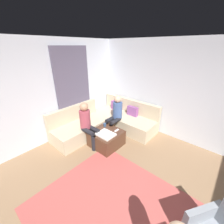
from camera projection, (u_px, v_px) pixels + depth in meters
wall_back at (195, 96)px, 3.64m from camera, size 6.00×0.12×2.70m
wall_left at (25, 99)px, 3.40m from camera, size 0.12×6.00×2.70m
curtain_panel at (74, 92)px, 4.27m from camera, size 0.06×1.10×2.50m
area_rug at (116, 211)px, 2.39m from camera, size 2.60×2.20×0.01m
sectional_couch at (107, 122)px, 4.61m from camera, size 2.10×2.55×0.87m
ottoman at (106, 138)px, 3.92m from camera, size 0.76×0.76×0.42m
folded_blanket at (106, 134)px, 3.68m from camera, size 0.44×0.36×0.04m
coffee_mug at (105, 125)px, 4.06m from camera, size 0.08×0.08×0.10m
game_remote at (117, 130)px, 3.87m from camera, size 0.05×0.15×0.02m
person_on_couch_back at (115, 113)px, 4.30m from camera, size 0.30×0.60×1.20m
person_on_couch_side at (88, 123)px, 3.77m from camera, size 0.60×0.30×1.20m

